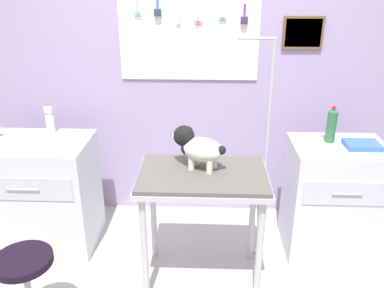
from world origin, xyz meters
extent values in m
cube|color=#A292B8|center=(0.00, 1.28, 1.15)|extent=(4.00, 0.06, 2.30)
cube|color=white|center=(0.01, 1.24, 1.59)|extent=(1.11, 0.02, 0.72)
cube|color=silver|center=(-0.40, 1.22, 1.81)|extent=(0.01, 0.00, 0.11)
cube|color=silver|center=(-0.39, 1.22, 1.81)|extent=(0.01, 0.00, 0.11)
torus|color=green|center=(-0.40, 1.22, 1.74)|extent=(0.03, 0.01, 0.03)
torus|color=green|center=(-0.38, 1.22, 1.74)|extent=(0.03, 0.01, 0.03)
cylinder|color=blue|center=(-0.23, 1.22, 1.83)|extent=(0.02, 0.02, 0.09)
cube|color=blue|center=(-0.23, 1.22, 1.76)|extent=(0.06, 0.02, 0.06)
cube|color=#333338|center=(-0.23, 1.21, 1.76)|extent=(0.05, 0.01, 0.05)
cylinder|color=gray|center=(-0.07, 1.23, 1.81)|extent=(0.01, 0.02, 0.01)
cube|color=silver|center=(-0.07, 1.22, 1.74)|extent=(0.03, 0.01, 0.13)
cylinder|color=gray|center=(0.08, 1.23, 1.82)|extent=(0.01, 0.02, 0.01)
cube|color=silver|center=(0.08, 1.22, 1.75)|extent=(0.01, 0.00, 0.11)
cube|color=silver|center=(0.09, 1.22, 1.75)|extent=(0.01, 0.00, 0.11)
torus|color=red|center=(0.07, 1.22, 1.68)|extent=(0.03, 0.01, 0.03)
torus|color=red|center=(0.09, 1.22, 1.68)|extent=(0.03, 0.01, 0.03)
cylinder|color=gray|center=(0.27, 1.23, 1.85)|extent=(0.01, 0.02, 0.01)
cube|color=silver|center=(0.26, 1.22, 1.78)|extent=(0.01, 0.00, 0.11)
cube|color=silver|center=(0.27, 1.22, 1.78)|extent=(0.01, 0.00, 0.11)
torus|color=#2A8E4F|center=(0.26, 1.22, 1.71)|extent=(0.03, 0.01, 0.03)
torus|color=#2A8E4F|center=(0.28, 1.22, 1.71)|extent=(0.03, 0.01, 0.03)
cylinder|color=gray|center=(0.44, 1.23, 1.83)|extent=(0.01, 0.02, 0.01)
cylinder|color=#6D3495|center=(0.44, 1.22, 1.78)|extent=(0.02, 0.02, 0.09)
cube|color=#6D3495|center=(0.44, 1.22, 1.70)|extent=(0.06, 0.02, 0.06)
cube|color=#333338|center=(0.44, 1.21, 1.70)|extent=(0.05, 0.01, 0.05)
cube|color=brown|center=(0.90, 1.24, 1.61)|extent=(0.32, 0.02, 0.25)
cube|color=tan|center=(0.90, 1.23, 1.61)|extent=(0.28, 0.01, 0.21)
cylinder|color=#B7B7BC|center=(-0.23, 0.09, 0.39)|extent=(0.04, 0.04, 0.78)
cylinder|color=#B7B7BC|center=(0.51, 0.09, 0.39)|extent=(0.04, 0.04, 0.78)
cylinder|color=#B7B7BC|center=(-0.23, 0.54, 0.39)|extent=(0.04, 0.04, 0.78)
cylinder|color=#B7B7BC|center=(0.51, 0.54, 0.39)|extent=(0.04, 0.04, 0.78)
cube|color=#B7B7BC|center=(0.14, 0.32, 0.79)|extent=(0.86, 0.57, 0.03)
cube|color=#54544E|center=(0.14, 0.32, 0.82)|extent=(0.83, 0.55, 0.03)
cylinder|color=#B7B7BC|center=(0.59, 0.62, 0.01)|extent=(0.11, 0.11, 0.01)
cylinder|color=#B7B7BC|center=(0.59, 0.62, 0.83)|extent=(0.02, 0.02, 1.66)
cylinder|color=#B7B7BC|center=(0.47, 0.62, 1.65)|extent=(0.24, 0.02, 0.02)
cylinder|color=beige|center=(0.06, 0.36, 0.89)|extent=(0.04, 0.04, 0.09)
cylinder|color=beige|center=(0.09, 0.43, 0.89)|extent=(0.04, 0.04, 0.09)
cylinder|color=beige|center=(0.18, 0.31, 0.89)|extent=(0.04, 0.04, 0.09)
cylinder|color=beige|center=(0.21, 0.39, 0.89)|extent=(0.04, 0.04, 0.09)
ellipsoid|color=beige|center=(0.13, 0.37, 0.97)|extent=(0.32, 0.27, 0.16)
ellipsoid|color=black|center=(0.04, 0.41, 0.97)|extent=(0.14, 0.15, 0.09)
sphere|color=black|center=(0.01, 0.42, 1.05)|extent=(0.14, 0.14, 0.14)
ellipsoid|color=beige|center=(-0.04, 0.45, 1.04)|extent=(0.08, 0.07, 0.04)
sphere|color=black|center=(-0.07, 0.46, 1.04)|extent=(0.02, 0.02, 0.02)
ellipsoid|color=black|center=(0.00, 0.36, 1.06)|extent=(0.05, 0.04, 0.08)
ellipsoid|color=black|center=(0.05, 0.47, 1.06)|extent=(0.05, 0.04, 0.08)
sphere|color=black|center=(0.26, 0.32, 0.99)|extent=(0.06, 0.06, 0.06)
cube|color=silver|center=(-1.12, 0.70, 0.44)|extent=(0.80, 0.56, 0.88)
cube|color=#B6BEC3|center=(-1.12, 0.41, 0.63)|extent=(0.70, 0.01, 0.18)
cylinder|color=#99999E|center=(-1.12, 0.40, 0.63)|extent=(0.24, 0.02, 0.02)
cube|color=silver|center=(1.13, 0.69, 0.44)|extent=(0.68, 0.52, 0.89)
cube|color=silver|center=(1.13, 0.43, 0.64)|extent=(0.60, 0.01, 0.18)
cylinder|color=#99999E|center=(1.13, 0.42, 0.64)|extent=(0.20, 0.02, 0.02)
cylinder|color=black|center=(-0.87, -0.21, 0.52)|extent=(0.33, 0.33, 0.04)
cylinder|color=white|center=(-1.06, 0.88, 0.95)|extent=(0.06, 0.06, 0.15)
cylinder|color=white|center=(-1.06, 0.88, 1.04)|extent=(0.03, 0.03, 0.02)
cube|color=silver|center=(-1.06, 0.88, 1.07)|extent=(0.06, 0.03, 0.04)
cylinder|color=#2B653E|center=(1.07, 0.76, 1.00)|extent=(0.07, 0.07, 0.23)
cone|color=#2B653E|center=(1.07, 0.76, 1.13)|extent=(0.07, 0.07, 0.02)
cylinder|color=red|center=(1.07, 0.76, 1.15)|extent=(0.03, 0.03, 0.02)
cube|color=blue|center=(1.27, 0.66, 0.91)|extent=(0.24, 0.18, 0.04)
camera|label=1|loc=(0.16, -2.02, 2.01)|focal=37.51mm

